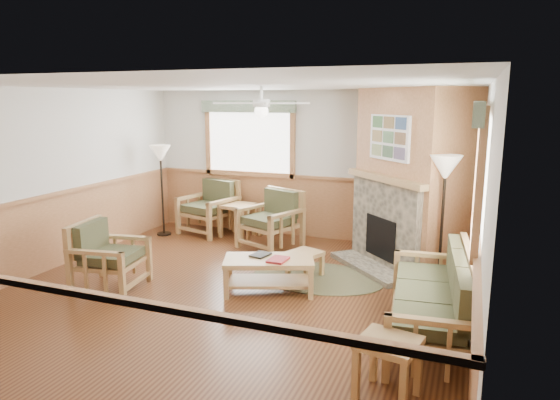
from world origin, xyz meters
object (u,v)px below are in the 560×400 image
(armchair_back_left, at_px, (208,207))
(floor_lamp_left, at_px, (162,190))
(sofa, at_px, (430,297))
(armchair_left, at_px, (110,255))
(end_table_chairs, at_px, (238,220))
(footstool, at_px, (305,264))
(armchair_back_right, at_px, (270,219))
(end_table_sofa, at_px, (388,369))
(floor_lamp_right, at_px, (442,223))
(coffee_table, at_px, (269,275))

(armchair_back_left, xyz_separation_m, floor_lamp_left, (-0.73, -0.44, 0.35))
(sofa, xyz_separation_m, armchair_left, (-4.16, -0.03, -0.01))
(end_table_chairs, distance_m, footstool, 2.46)
(sofa, bearing_deg, armchair_back_right, -137.17)
(armchair_left, xyz_separation_m, footstool, (2.31, 1.39, -0.27))
(armchair_left, relative_size, end_table_chairs, 1.48)
(end_table_chairs, bearing_deg, armchair_left, -98.59)
(armchair_back_right, bearing_deg, floor_lamp_left, -158.70)
(armchair_back_left, xyz_separation_m, armchair_back_right, (1.47, -0.46, -0.01))
(end_table_chairs, bearing_deg, end_table_sofa, -50.63)
(sofa, distance_m, armchair_left, 4.16)
(floor_lamp_right, bearing_deg, sofa, -90.00)
(sofa, bearing_deg, floor_lamp_right, 174.18)
(floor_lamp_left, distance_m, floor_lamp_right, 5.16)
(end_table_sofa, height_order, floor_lamp_right, floor_lamp_right)
(footstool, bearing_deg, armchair_back_left, 146.82)
(armchair_back_left, distance_m, end_table_sofa, 5.93)
(armchair_left, xyz_separation_m, floor_lamp_left, (-0.91, 2.58, 0.40))
(end_table_chairs, distance_m, floor_lamp_left, 1.52)
(coffee_table, xyz_separation_m, floor_lamp_left, (-2.97, 1.96, 0.62))
(footstool, xyz_separation_m, floor_lamp_left, (-3.22, 1.19, 0.67))
(end_table_chairs, height_order, floor_lamp_left, floor_lamp_left)
(sofa, xyz_separation_m, footstool, (-1.85, 1.36, -0.29))
(sofa, xyz_separation_m, armchair_back_right, (-2.87, 2.53, 0.02))
(armchair_back_left, relative_size, end_table_sofa, 1.85)
(armchair_left, xyz_separation_m, end_table_chairs, (0.45, 2.99, -0.15))
(armchair_left, distance_m, end_table_chairs, 3.03)
(sofa, xyz_separation_m, end_table_sofa, (-0.23, -1.28, -0.20))
(armchair_back_left, xyz_separation_m, end_table_sofa, (4.11, -4.27, -0.23))
(end_table_sofa, bearing_deg, armchair_back_right, 124.76)
(floor_lamp_right, bearing_deg, armchair_back_right, 161.35)
(armchair_back_right, xyz_separation_m, floor_lamp_left, (-2.19, 0.02, 0.36))
(floor_lamp_left, bearing_deg, coffee_table, -33.37)
(sofa, bearing_deg, end_table_sofa, -15.99)
(armchair_left, bearing_deg, floor_lamp_right, -78.26)
(coffee_table, distance_m, end_table_chairs, 2.87)
(footstool, bearing_deg, armchair_back_right, 131.21)
(armchair_back_right, bearing_deg, armchair_left, -94.91)
(floor_lamp_right, bearing_deg, end_table_sofa, -94.63)
(floor_lamp_left, bearing_deg, sofa, -26.69)
(armchair_left, height_order, footstool, armchair_left)
(armchair_back_left, distance_m, footstool, 3.00)
(armchair_back_left, distance_m, floor_lamp_right, 4.59)
(coffee_table, bearing_deg, end_table_chairs, 103.07)
(end_table_sofa, bearing_deg, footstool, 121.52)
(armchair_left, distance_m, footstool, 2.71)
(end_table_chairs, xyz_separation_m, floor_lamp_right, (3.71, -1.40, 0.61))
(end_table_sofa, bearing_deg, end_table_chairs, 129.37)
(armchair_left, distance_m, floor_lamp_left, 2.76)
(end_table_sofa, bearing_deg, coffee_table, 134.93)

